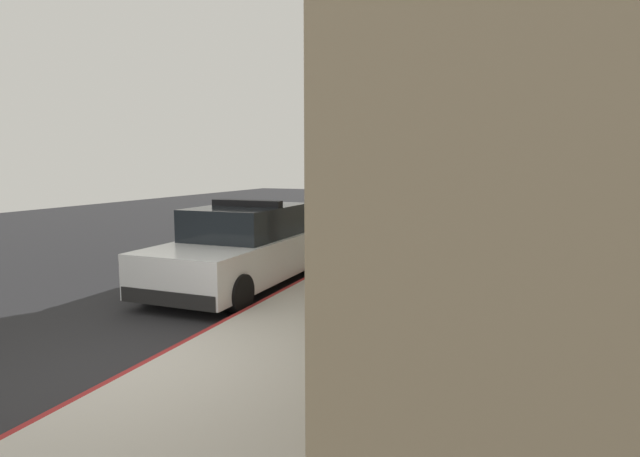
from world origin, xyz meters
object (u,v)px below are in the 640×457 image
(parked_car_silver_ahead, at_px, (363,214))
(fire_hydrant, at_px, (337,270))
(street_tree, at_px, (415,80))
(police_cruiser, at_px, (246,248))

(parked_car_silver_ahead, xyz_separation_m, fire_hydrant, (1.80, -7.50, -0.25))
(parked_car_silver_ahead, distance_m, fire_hydrant, 7.72)
(fire_hydrant, xyz_separation_m, street_tree, (0.65, 3.33, 3.79))
(police_cruiser, relative_size, fire_hydrant, 6.37)
(parked_car_silver_ahead, bearing_deg, police_cruiser, -91.51)
(fire_hydrant, height_order, street_tree, street_tree)
(street_tree, bearing_deg, parked_car_silver_ahead, 120.42)
(fire_hydrant, bearing_deg, street_tree, 78.96)
(police_cruiser, xyz_separation_m, fire_hydrant, (1.99, -0.21, -0.25))
(police_cruiser, bearing_deg, parked_car_silver_ahead, 88.49)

